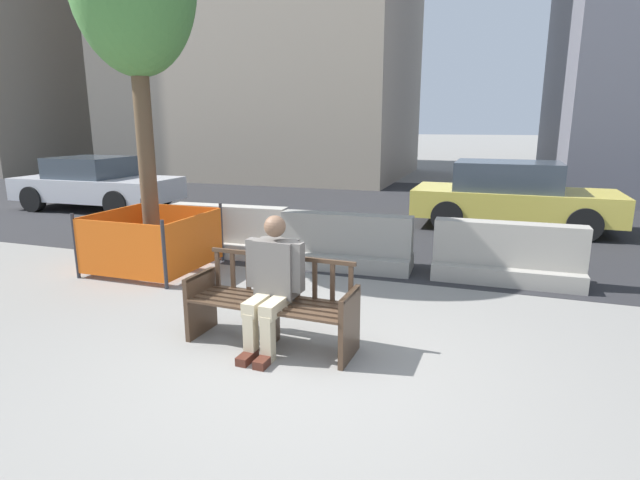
% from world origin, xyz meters
% --- Properties ---
extents(ground_plane, '(200.00, 200.00, 0.00)m').
position_xyz_m(ground_plane, '(0.00, 0.00, 0.00)').
color(ground_plane, gray).
extents(street_asphalt, '(120.00, 12.00, 0.01)m').
position_xyz_m(street_asphalt, '(0.00, 8.70, 0.00)').
color(street_asphalt, '#28282B').
rests_on(street_asphalt, ground).
extents(street_bench, '(1.71, 0.60, 0.88)m').
position_xyz_m(street_bench, '(-0.51, 0.30, 0.40)').
color(street_bench, '#473323').
rests_on(street_bench, ground).
extents(seated_person, '(0.58, 0.73, 1.31)m').
position_xyz_m(seated_person, '(-0.47, 0.24, 0.69)').
color(seated_person, '#66605B').
rests_on(seated_person, ground).
extents(jersey_barrier_centre, '(2.02, 0.76, 0.84)m').
position_xyz_m(jersey_barrier_centre, '(-0.57, 3.17, 0.34)').
color(jersey_barrier_centre, gray).
rests_on(jersey_barrier_centre, ground).
extents(jersey_barrier_left, '(2.03, 0.78, 0.84)m').
position_xyz_m(jersey_barrier_left, '(-2.64, 3.28, 0.34)').
color(jersey_barrier_left, '#ADA89E').
rests_on(jersey_barrier_left, ground).
extents(jersey_barrier_right, '(2.01, 0.70, 0.84)m').
position_xyz_m(jersey_barrier_right, '(1.74, 3.24, 0.34)').
color(jersey_barrier_right, '#9E998E').
rests_on(jersey_barrier_right, ground).
extents(construction_fence, '(1.54, 1.54, 0.94)m').
position_xyz_m(construction_fence, '(-3.31, 2.15, 0.47)').
color(construction_fence, '#2D2D33').
rests_on(construction_fence, ground).
extents(car_taxi_near, '(4.07, 1.91, 1.40)m').
position_xyz_m(car_taxi_near, '(1.88, 7.14, 0.70)').
color(car_taxi_near, '#DBC64C').
rests_on(car_taxi_near, ground).
extents(car_sedan_far, '(4.11, 2.02, 1.33)m').
position_xyz_m(car_sedan_far, '(-8.16, 6.30, 0.65)').
color(car_sedan_far, silver).
rests_on(car_sedan_far, ground).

